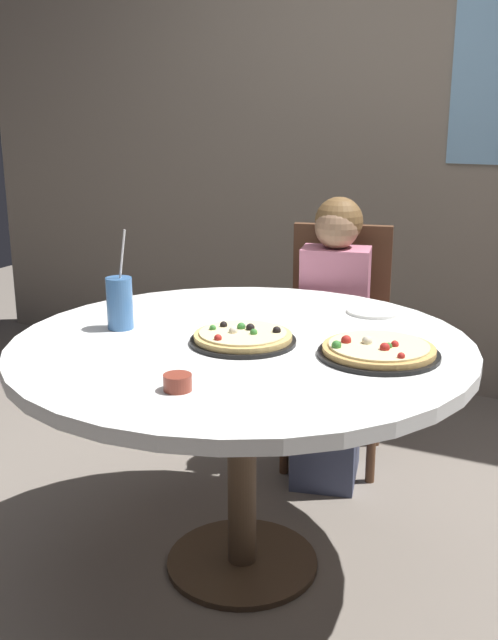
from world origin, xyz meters
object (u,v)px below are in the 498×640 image
Objects in this scene: pizza_veggie at (378,351)px; chair_wooden at (338,330)px; sauce_bowl at (178,382)px; plate_small at (374,311)px; diner_child at (331,355)px; pizza_cheese at (243,337)px; soda_cup at (120,303)px; dining_table at (242,368)px.

chair_wooden is at bearing 115.37° from pizza_veggie.
sauce_bowl is 0.92m from plate_small.
pizza_cheese is (-0.00, -0.76, 0.28)m from diner_child.
pizza_cheese is 1.01× the size of soda_cup.
chair_wooden reaches higher than dining_table.
diner_child is 1.20m from sauce_bowl.
diner_child is 0.46m from plate_small.
diner_child is at bearing 91.04° from sauce_bowl.
soda_cup is 0.83m from plate_small.
pizza_veggie reaches higher than plate_small.
sauce_bowl is at bearing -84.87° from dining_table.
soda_cup is at bearing 139.00° from sauce_bowl.
pizza_veggie reaches higher than pizza_cheese.
diner_child is at bearing 88.71° from dining_table.
chair_wooden is 3.07× the size of pizza_cheese.
soda_cup reaches higher than pizza_cheese.
pizza_cheese is 1.72× the size of plate_small.
pizza_veggie reaches higher than sauce_bowl.
chair_wooden is 0.97m from pizza_cheese.
pizza_veggie is 1.09× the size of soda_cup.
pizza_veggie is 1.86× the size of plate_small.
plate_small is at bearing -58.45° from chair_wooden.
pizza_veggie is at bearing -64.63° from chair_wooden.
chair_wooden is 1.08m from soda_cup.
pizza_veggie is at bearing 6.09° from soda_cup.
diner_child reaches higher than sauce_bowl.
soda_cup reaches higher than pizza_veggie.
dining_table is 0.10m from pizza_cheese.
pizza_cheese is at bearing -116.93° from plate_small.
dining_table is 0.77m from diner_child.
diner_child reaches higher than chair_wooden.
pizza_cheese is at bearing -53.52° from dining_table.
soda_cup is 0.57m from sauce_bowl.
dining_table is 0.54m from plate_small.
pizza_veggie is 0.39m from pizza_cheese.
soda_cup is at bearing -175.59° from pizza_cheese.
plate_small is (0.25, 0.48, -0.01)m from pizza_cheese.
dining_table is 4.04× the size of pizza_veggie.
pizza_cheese is at bearing 93.50° from sauce_bowl.
chair_wooden is 1.37m from sauce_bowl.
chair_wooden is at bearing 101.71° from diner_child.
chair_wooden is 2.83× the size of pizza_veggie.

